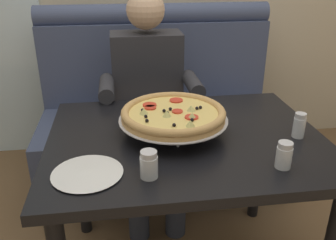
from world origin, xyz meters
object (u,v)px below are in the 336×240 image
object	(u,v)px
diner_main	(149,91)
dining_table	(186,156)
shaker_pepper_flakes	(149,166)
pizza	(173,114)
shaker_parmesan	(284,157)
plate_near_left	(87,172)
shaker_oregano	(299,127)
booth_bench	(160,121)

from	to	relation	value
diner_main	dining_table	bearing A→B (deg)	-81.57
shaker_pepper_flakes	diner_main	bearing A→B (deg)	84.84
pizza	shaker_parmesan	distance (m)	0.46
dining_table	plate_near_left	distance (m)	0.46
shaker_parmesan	plate_near_left	size ratio (longest dim) A/B	0.40
shaker_oregano	diner_main	bearing A→B (deg)	127.16
pizza	shaker_pepper_flakes	world-z (taller)	pizza
shaker_parmesan	shaker_oregano	distance (m)	0.27
diner_main	shaker_parmesan	xyz separation A→B (m)	(0.38, -0.92, 0.07)
pizza	shaker_parmesan	bearing A→B (deg)	-43.00
shaker_parmesan	plate_near_left	distance (m)	0.67
shaker_parmesan	plate_near_left	world-z (taller)	shaker_parmesan
dining_table	pizza	size ratio (longest dim) A/B	2.52
diner_main	pizza	size ratio (longest dim) A/B	2.88
pizza	shaker_pepper_flakes	size ratio (longest dim) A/B	4.65
dining_table	pizza	xyz separation A→B (m)	(-0.05, 0.02, 0.18)
shaker_parmesan	dining_table	bearing A→B (deg)	134.82
diner_main	shaker_oregano	world-z (taller)	diner_main
dining_table	diner_main	world-z (taller)	diner_main
shaker_pepper_flakes	shaker_oregano	size ratio (longest dim) A/B	0.93
booth_bench	pizza	world-z (taller)	booth_bench
dining_table	shaker_pepper_flakes	bearing A→B (deg)	-122.07
plate_near_left	booth_bench	bearing A→B (deg)	71.56
diner_main	pizza	world-z (taller)	diner_main
pizza	booth_bench	bearing A→B (deg)	86.79
booth_bench	shaker_pepper_flakes	size ratio (longest dim) A/B	16.22
booth_bench	shaker_pepper_flakes	distance (m)	1.26
dining_table	plate_near_left	bearing A→B (deg)	-147.86
plate_near_left	shaker_parmesan	bearing A→B (deg)	-4.11
plate_near_left	shaker_oregano	bearing A→B (deg)	11.29
pizza	shaker_pepper_flakes	bearing A→B (deg)	-112.58
shaker_oregano	booth_bench	bearing A→B (deg)	114.46
booth_bench	pizza	bearing A→B (deg)	-93.21
shaker_oregano	plate_near_left	world-z (taller)	shaker_oregano
pizza	diner_main	bearing A→B (deg)	94.21
shaker_parmesan	plate_near_left	xyz separation A→B (m)	(-0.67, 0.05, -0.03)
diner_main	plate_near_left	xyz separation A→B (m)	(-0.29, -0.88, 0.04)
pizza	shaker_parmesan	size ratio (longest dim) A/B	4.61
shaker_parmesan	shaker_pepper_flakes	size ratio (longest dim) A/B	1.01
pizza	plate_near_left	size ratio (longest dim) A/B	1.84
booth_bench	diner_main	world-z (taller)	diner_main
pizza	plate_near_left	xyz separation A→B (m)	(-0.33, -0.26, -0.08)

